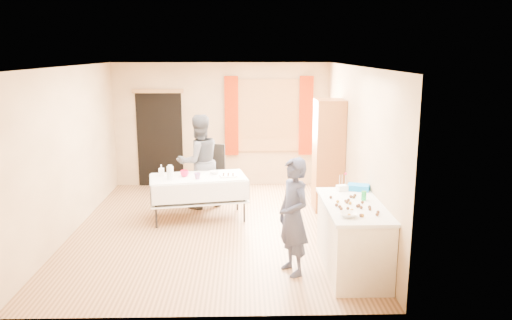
{
  "coord_description": "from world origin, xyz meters",
  "views": [
    {
      "loc": [
        0.48,
        -7.7,
        2.83
      ],
      "look_at": [
        0.67,
        0.0,
        1.14
      ],
      "focal_mm": 35.0,
      "sensor_mm": 36.0,
      "label": 1
    }
  ],
  "objects_px": {
    "cabinet": "(328,155)",
    "woman": "(199,162)",
    "counter": "(353,237)",
    "girl": "(293,217)",
    "party_table": "(199,194)",
    "chair": "(211,186)"
  },
  "relations": [
    {
      "from": "cabinet",
      "to": "counter",
      "type": "distance_m",
      "value": 2.67
    },
    {
      "from": "counter",
      "to": "chair",
      "type": "relative_size",
      "value": 1.44
    },
    {
      "from": "cabinet",
      "to": "counter",
      "type": "height_order",
      "value": "cabinet"
    },
    {
      "from": "cabinet",
      "to": "chair",
      "type": "xyz_separation_m",
      "value": [
        -2.15,
        0.4,
        -0.67
      ]
    },
    {
      "from": "counter",
      "to": "girl",
      "type": "xyz_separation_m",
      "value": [
        -0.79,
        -0.06,
        0.31
      ]
    },
    {
      "from": "party_table",
      "to": "counter",
      "type": "bearing_deg",
      "value": -54.74
    },
    {
      "from": "cabinet",
      "to": "party_table",
      "type": "bearing_deg",
      "value": -167.97
    },
    {
      "from": "party_table",
      "to": "girl",
      "type": "xyz_separation_m",
      "value": [
        1.41,
        -2.18,
        0.32
      ]
    },
    {
      "from": "cabinet",
      "to": "girl",
      "type": "xyz_separation_m",
      "value": [
        -0.89,
        -2.67,
        -0.24
      ]
    },
    {
      "from": "girl",
      "to": "woman",
      "type": "distance_m",
      "value": 3.19
    },
    {
      "from": "counter",
      "to": "chair",
      "type": "height_order",
      "value": "chair"
    },
    {
      "from": "party_table",
      "to": "girl",
      "type": "height_order",
      "value": "girl"
    },
    {
      "from": "counter",
      "to": "cabinet",
      "type": "bearing_deg",
      "value": 87.81
    },
    {
      "from": "counter",
      "to": "woman",
      "type": "bearing_deg",
      "value": 128.73
    },
    {
      "from": "girl",
      "to": "party_table",
      "type": "bearing_deg",
      "value": -171.38
    },
    {
      "from": "cabinet",
      "to": "woman",
      "type": "relative_size",
      "value": 1.16
    },
    {
      "from": "cabinet",
      "to": "woman",
      "type": "bearing_deg",
      "value": 175.8
    },
    {
      "from": "party_table",
      "to": "girl",
      "type": "distance_m",
      "value": 2.62
    },
    {
      "from": "cabinet",
      "to": "girl",
      "type": "height_order",
      "value": "cabinet"
    },
    {
      "from": "cabinet",
      "to": "party_table",
      "type": "xyz_separation_m",
      "value": [
        -2.29,
        -0.49,
        -0.55
      ]
    },
    {
      "from": "chair",
      "to": "girl",
      "type": "relative_size",
      "value": 0.73
    },
    {
      "from": "cabinet",
      "to": "counter",
      "type": "bearing_deg",
      "value": -92.19
    }
  ]
}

